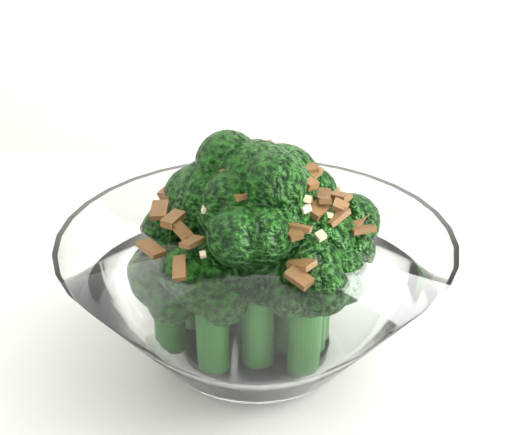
{
  "coord_description": "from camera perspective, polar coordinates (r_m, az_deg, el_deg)",
  "views": [
    {
      "loc": [
        0.0,
        -0.39,
        1.05
      ],
      "look_at": [
        0.02,
        0.01,
        0.85
      ],
      "focal_mm": 50.0,
      "sensor_mm": 36.0,
      "label": 1
    }
  ],
  "objects": [
    {
      "name": "broccoli_dish",
      "position": [
        0.46,
        0.14,
        -4.72
      ],
      "size": [
        0.25,
        0.25,
        0.15
      ],
      "color": "white",
      "rests_on": "table"
    }
  ]
}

